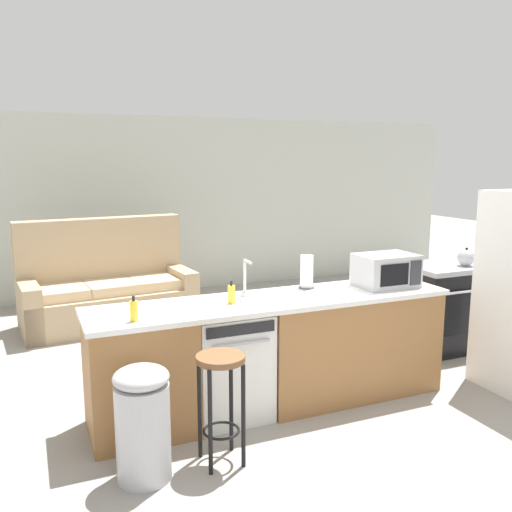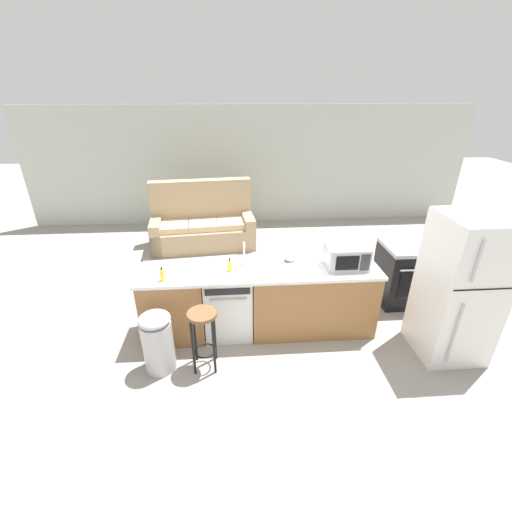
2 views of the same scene
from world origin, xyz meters
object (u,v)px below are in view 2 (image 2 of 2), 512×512
(dishwasher, at_px, (229,304))
(dish_soap_bottle, at_px, (162,275))
(couch, at_px, (203,225))
(bar_stool, at_px, (203,328))
(kettle, at_px, (430,243))
(paper_towel_roll, at_px, (290,251))
(soap_bottle, at_px, (230,266))
(trash_bin, at_px, (158,341))
(refrigerator, at_px, (459,289))
(microwave, at_px, (346,256))
(stove_range, at_px, (407,273))

(dishwasher, height_order, dish_soap_bottle, dish_soap_bottle)
(dish_soap_bottle, distance_m, couch, 3.14)
(bar_stool, bearing_deg, kettle, 19.02)
(paper_towel_roll, xyz_separation_m, soap_bottle, (-0.77, -0.22, -0.07))
(trash_bin, bearing_deg, bar_stool, -1.35)
(bar_stool, bearing_deg, refrigerator, 1.52)
(trash_bin, xyz_separation_m, couch, (0.27, 3.51, 0.02))
(dishwasher, distance_m, microwave, 1.58)
(bar_stool, relative_size, trash_bin, 1.00)
(soap_bottle, xyz_separation_m, couch, (-0.55, 2.91, -0.58))
(stove_range, bearing_deg, refrigerator, -90.01)
(stove_range, distance_m, microwave, 1.40)
(couch, bearing_deg, stove_range, -36.98)
(kettle, xyz_separation_m, trash_bin, (-3.55, -1.04, -0.61))
(dish_soap_bottle, bearing_deg, kettle, 9.91)
(paper_towel_roll, xyz_separation_m, dish_soap_bottle, (-1.53, -0.40, -0.07))
(kettle, distance_m, couch, 4.15)
(dishwasher, xyz_separation_m, dish_soap_bottle, (-0.73, -0.19, 0.55))
(paper_towel_roll, xyz_separation_m, bar_stool, (-1.07, -0.83, -0.50))
(soap_bottle, bearing_deg, dish_soap_bottle, -167.26)
(microwave, xyz_separation_m, couch, (-1.97, 2.90, -0.65))
(dishwasher, distance_m, kettle, 2.86)
(trash_bin, bearing_deg, couch, 85.63)
(trash_bin, bearing_deg, stove_range, 18.97)
(kettle, bearing_deg, dishwasher, -171.32)
(paper_towel_roll, xyz_separation_m, kettle, (1.97, 0.22, -0.05))
(refrigerator, relative_size, soap_bottle, 9.79)
(stove_range, distance_m, couch, 3.90)
(microwave, bearing_deg, bar_stool, -160.14)
(dishwasher, bearing_deg, refrigerator, -11.93)
(microwave, bearing_deg, dish_soap_bottle, -175.09)
(stove_range, distance_m, trash_bin, 3.58)
(refrigerator, xyz_separation_m, bar_stool, (-2.87, -0.08, -0.33))
(refrigerator, height_order, kettle, refrigerator)
(paper_towel_roll, height_order, dish_soap_bottle, paper_towel_roll)
(paper_towel_roll, bearing_deg, dishwasher, -165.43)
(paper_towel_roll, distance_m, couch, 3.06)
(paper_towel_roll, bearing_deg, stove_range, 10.72)
(soap_bottle, relative_size, trash_bin, 0.24)
(couch, bearing_deg, microwave, -55.76)
(refrigerator, height_order, soap_bottle, refrigerator)
(stove_range, relative_size, soap_bottle, 5.11)
(dishwasher, distance_m, refrigerator, 2.69)
(refrigerator, bearing_deg, stove_range, 89.99)
(refrigerator, xyz_separation_m, paper_towel_roll, (-1.80, 0.76, 0.18))
(dishwasher, height_order, refrigerator, refrigerator)
(microwave, height_order, paper_towel_roll, paper_towel_roll)
(soap_bottle, bearing_deg, bar_stool, -116.63)
(dishwasher, distance_m, bar_stool, 0.69)
(dishwasher, height_order, soap_bottle, soap_bottle)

